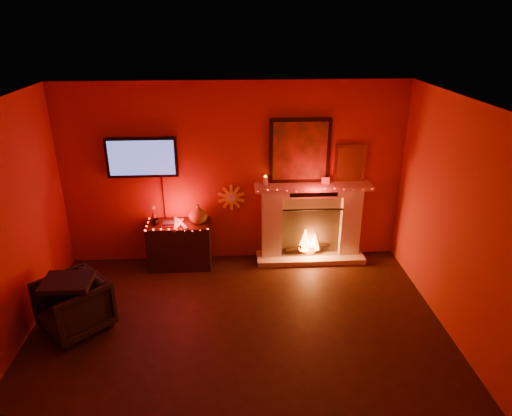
{
  "coord_description": "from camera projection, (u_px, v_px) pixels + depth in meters",
  "views": [
    {
      "loc": [
        -0.06,
        -3.84,
        3.51
      ],
      "look_at": [
        0.27,
        1.7,
        1.15
      ],
      "focal_mm": 32.0,
      "sensor_mm": 36.0,
      "label": 1
    }
  ],
  "objects": [
    {
      "name": "room",
      "position": [
        238.0,
        259.0,
        4.37
      ],
      "size": [
        5.0,
        5.0,
        5.0
      ],
      "color": "black",
      "rests_on": "ground"
    },
    {
      "name": "sunburst_clock",
      "position": [
        231.0,
        197.0,
        6.79
      ],
      "size": [
        0.4,
        0.03,
        0.4
      ],
      "color": "yellow",
      "rests_on": "room"
    },
    {
      "name": "console_table",
      "position": [
        181.0,
        242.0,
        6.78
      ],
      "size": [
        0.92,
        0.53,
        0.98
      ],
      "color": "black",
      "rests_on": "floor"
    },
    {
      "name": "armchair",
      "position": [
        74.0,
        306.0,
        5.4
      ],
      "size": [
        1.01,
        1.01,
        0.66
      ],
      "primitive_type": "imported",
      "rotation": [
        0.0,
        0.0,
        -0.82
      ],
      "color": "black",
      "rests_on": "floor"
    },
    {
      "name": "tv",
      "position": [
        142.0,
        158.0,
        6.44
      ],
      "size": [
        1.0,
        0.07,
        1.24
      ],
      "color": "black",
      "rests_on": "room"
    },
    {
      "name": "fireplace",
      "position": [
        311.0,
        215.0,
        6.88
      ],
      "size": [
        1.72,
        0.4,
        2.18
      ],
      "color": "beige",
      "rests_on": "floor"
    }
  ]
}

